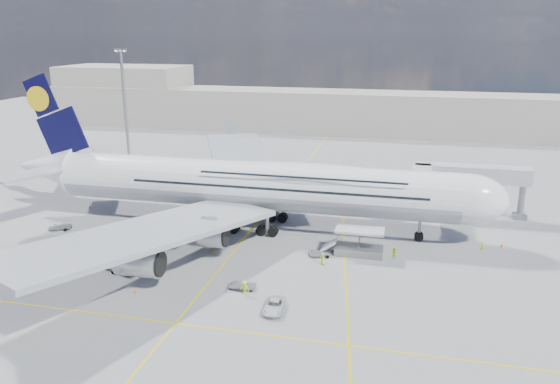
% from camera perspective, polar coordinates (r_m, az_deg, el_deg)
% --- Properties ---
extents(ground, '(300.00, 300.00, 0.00)m').
position_cam_1_polar(ground, '(76.46, -4.83, -6.17)').
color(ground, gray).
rests_on(ground, ground).
extents(taxi_line_main, '(0.25, 220.00, 0.01)m').
position_cam_1_polar(taxi_line_main, '(76.45, -4.83, -6.17)').
color(taxi_line_main, yellow).
rests_on(taxi_line_main, ground).
extents(taxi_line_cross, '(120.00, 0.25, 0.01)m').
position_cam_1_polar(taxi_line_cross, '(59.76, -10.90, -13.35)').
color(taxi_line_cross, yellow).
rests_on(taxi_line_cross, ground).
extents(taxi_line_diag, '(14.16, 99.06, 0.01)m').
position_cam_1_polar(taxi_line_diag, '(82.78, 6.63, -4.40)').
color(taxi_line_diag, yellow).
rests_on(taxi_line_diag, ground).
extents(airliner, '(77.26, 79.15, 23.71)m').
position_cam_1_polar(airliner, '(83.14, -2.65, 0.78)').
color(airliner, white).
rests_on(airliner, ground).
extents(jet_bridge, '(18.80, 12.10, 8.50)m').
position_cam_1_polar(jet_bridge, '(90.99, 17.55, 1.40)').
color(jet_bridge, '#B7B7BC').
rests_on(jet_bridge, ground).
extents(cargo_loader, '(8.53, 3.20, 3.67)m').
position_cam_1_polar(cargo_loader, '(75.49, 8.14, -5.57)').
color(cargo_loader, silver).
rests_on(cargo_loader, ground).
extents(light_mast, '(3.00, 0.70, 25.50)m').
position_cam_1_polar(light_mast, '(129.11, -15.90, 8.74)').
color(light_mast, gray).
rests_on(light_mast, ground).
extents(terminal, '(180.00, 16.00, 12.00)m').
position_cam_1_polar(terminal, '(165.09, 5.43, 8.36)').
color(terminal, '#B2AD9E').
rests_on(terminal, ground).
extents(hangar, '(40.00, 22.00, 18.00)m').
position_cam_1_polar(hangar, '(191.83, -15.82, 9.88)').
color(hangar, '#B2AD9E').
rests_on(hangar, ground).
extents(tree_line, '(160.00, 6.00, 8.00)m').
position_cam_1_polar(tree_line, '(209.18, 18.25, 8.80)').
color(tree_line, '#193814').
rests_on(tree_line, ground).
extents(dolly_row_a, '(3.21, 2.42, 0.42)m').
position_cam_1_polar(dolly_row_a, '(74.31, -17.31, -7.34)').
color(dolly_row_a, gray).
rests_on(dolly_row_a, ground).
extents(dolly_row_b, '(2.75, 1.76, 1.63)m').
position_cam_1_polar(dolly_row_b, '(76.29, -21.35, -6.67)').
color(dolly_row_b, gray).
rests_on(dolly_row_b, ground).
extents(dolly_row_c, '(3.57, 2.75, 0.46)m').
position_cam_1_polar(dolly_row_c, '(72.35, -15.93, -7.86)').
color(dolly_row_c, gray).
rests_on(dolly_row_c, ground).
extents(dolly_back, '(3.73, 2.99, 0.48)m').
position_cam_1_polar(dolly_back, '(90.66, -21.99, -3.41)').
color(dolly_back, gray).
rests_on(dolly_back, ground).
extents(dolly_nose_far, '(3.20, 1.83, 0.46)m').
position_cam_1_polar(dolly_nose_far, '(65.87, -3.97, -9.73)').
color(dolly_nose_far, gray).
rests_on(dolly_nose_far, ground).
extents(dolly_nose_near, '(3.25, 2.46, 0.42)m').
position_cam_1_polar(dolly_nose_near, '(74.70, 4.18, -6.45)').
color(dolly_nose_near, gray).
rests_on(dolly_nose_near, ground).
extents(baggage_tug, '(3.18, 1.79, 1.89)m').
position_cam_1_polar(baggage_tug, '(80.04, -12.21, -4.79)').
color(baggage_tug, silver).
rests_on(baggage_tug, ground).
extents(catering_truck_inner, '(5.70, 2.26, 3.41)m').
position_cam_1_polar(catering_truck_inner, '(109.43, -4.58, 1.79)').
color(catering_truck_inner, gray).
rests_on(catering_truck_inner, ground).
extents(catering_truck_outer, '(5.99, 2.87, 3.45)m').
position_cam_1_polar(catering_truck_outer, '(115.33, -6.05, 2.52)').
color(catering_truck_outer, gray).
rests_on(catering_truck_outer, ground).
extents(service_van, '(2.26, 4.46, 1.21)m').
position_cam_1_polar(service_van, '(60.80, -0.62, -11.82)').
color(service_van, silver).
rests_on(service_van, ground).
extents(crew_nose, '(0.62, 0.48, 1.51)m').
position_cam_1_polar(crew_nose, '(80.67, 20.40, -5.39)').
color(crew_nose, '#A0E718').
rests_on(crew_nose, ground).
extents(crew_loader, '(0.98, 0.86, 1.70)m').
position_cam_1_polar(crew_loader, '(74.71, 11.87, -6.35)').
color(crew_loader, '#A0E217').
rests_on(crew_loader, ground).
extents(crew_wing, '(0.48, 1.11, 1.87)m').
position_cam_1_polar(crew_wing, '(80.02, -7.91, -4.49)').
color(crew_wing, '#A7E718').
rests_on(crew_wing, ground).
extents(crew_van, '(0.91, 0.91, 1.60)m').
position_cam_1_polar(crew_van, '(72.00, 4.47, -6.97)').
color(crew_van, '#B3FF1A').
rests_on(crew_van, ground).
extents(crew_tug, '(1.22, 0.81, 1.76)m').
position_cam_1_polar(crew_tug, '(64.17, -3.72, -9.96)').
color(crew_tug, '#C6F319').
rests_on(crew_tug, ground).
extents(cone_nose, '(0.46, 0.46, 0.59)m').
position_cam_1_polar(cone_nose, '(83.56, 22.20, -5.17)').
color(cone_nose, orange).
rests_on(cone_nose, ground).
extents(cone_wing_left_inner, '(0.47, 0.47, 0.59)m').
position_cam_1_polar(cone_wing_left_inner, '(94.08, -1.60, -1.50)').
color(cone_wing_left_inner, orange).
rests_on(cone_wing_left_inner, ground).
extents(cone_wing_left_outer, '(0.48, 0.48, 0.61)m').
position_cam_1_polar(cone_wing_left_outer, '(115.15, -5.41, 1.84)').
color(cone_wing_left_outer, orange).
rests_on(cone_wing_left_outer, ground).
extents(cone_wing_right_inner, '(0.46, 0.46, 0.58)m').
position_cam_1_polar(cone_wing_right_inner, '(75.82, -7.00, -6.21)').
color(cone_wing_right_inner, orange).
rests_on(cone_wing_right_inner, ground).
extents(cone_wing_right_outer, '(0.42, 0.42, 0.53)m').
position_cam_1_polar(cone_wing_right_outer, '(66.89, -14.89, -9.96)').
color(cone_wing_right_outer, orange).
rests_on(cone_wing_right_outer, ground).
extents(cone_tail, '(0.46, 0.46, 0.59)m').
position_cam_1_polar(cone_tail, '(99.39, -19.25, -1.46)').
color(cone_tail, orange).
rests_on(cone_tail, ground).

